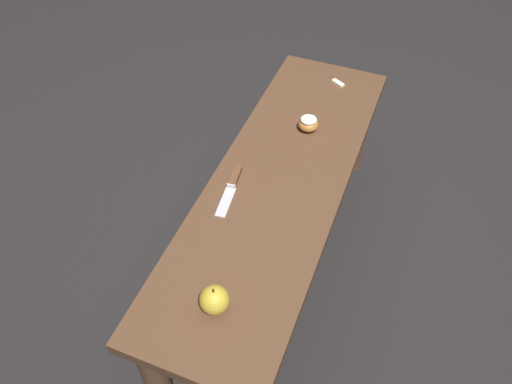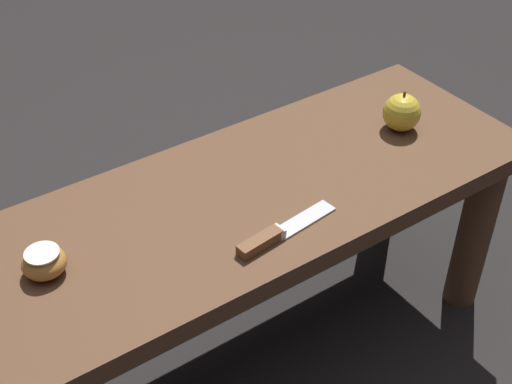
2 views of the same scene
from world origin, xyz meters
TOP-DOWN VIEW (x-y plane):
  - ground_plane at (0.00, 0.00)m, footprint 8.00×8.00m
  - wooden_bench at (0.00, 0.00)m, footprint 1.36×0.41m
  - knife at (0.08, -0.13)m, footprint 0.21×0.05m
  - apple_whole at (0.49, -0.00)m, footprint 0.08×0.08m
  - apple_cut at (-0.26, 0.01)m, footprint 0.07×0.07m
  - apple_slice_near_knife at (-0.56, 0.04)m, footprint 0.04×0.06m

SIDE VIEW (x-z plane):
  - ground_plane at x=0.00m, z-range 0.00..0.00m
  - wooden_bench at x=0.00m, z-range 0.14..0.59m
  - apple_slice_near_knife at x=-0.56m, z-range 0.45..0.46m
  - knife at x=0.08m, z-range 0.45..0.47m
  - apple_cut at x=-0.26m, z-range 0.45..0.49m
  - apple_whole at x=0.49m, z-range 0.44..0.53m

